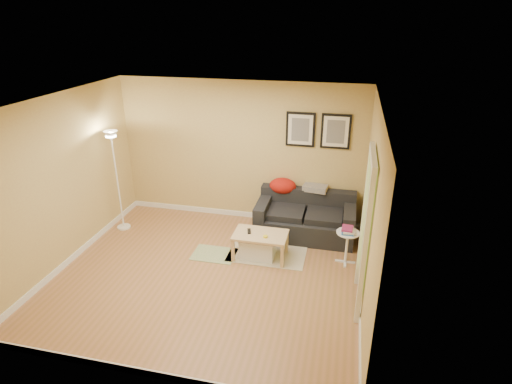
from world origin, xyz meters
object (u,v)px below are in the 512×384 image
at_px(coffee_table, 260,245).
at_px(floor_lamp, 118,184).
at_px(sofa, 305,216).
at_px(book_stack, 348,230).
at_px(storage_bin, 258,247).
at_px(side_table, 347,247).

xyz_separation_m(coffee_table, floor_lamp, (-2.67, 0.42, 0.66)).
relative_size(sofa, coffee_table, 1.99).
xyz_separation_m(sofa, book_stack, (0.73, -0.75, 0.21)).
relative_size(coffee_table, floor_lamp, 0.46).
bearing_deg(floor_lamp, sofa, 8.22).
bearing_deg(storage_bin, side_table, 5.35).
bearing_deg(storage_bin, sofa, 53.40).
xyz_separation_m(sofa, storage_bin, (-0.65, -0.88, -0.20)).
bearing_deg(coffee_table, side_table, 26.12).
xyz_separation_m(side_table, floor_lamp, (-4.02, 0.27, 0.60)).
xyz_separation_m(coffee_table, side_table, (1.35, 0.14, 0.06)).
xyz_separation_m(storage_bin, floor_lamp, (-2.63, 0.40, 0.70)).
bearing_deg(floor_lamp, storage_bin, -8.75).
relative_size(storage_bin, side_table, 1.03).
relative_size(sofa, book_stack, 6.91).
bearing_deg(coffee_table, storage_bin, -176.59).
xyz_separation_m(coffee_table, book_stack, (1.34, 0.14, 0.37)).
xyz_separation_m(storage_bin, side_table, (1.39, 0.13, 0.10)).
bearing_deg(side_table, floor_lamp, 176.09).
xyz_separation_m(storage_bin, book_stack, (1.38, 0.13, 0.41)).
bearing_deg(book_stack, coffee_table, -167.77).
bearing_deg(sofa, book_stack, -45.70).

